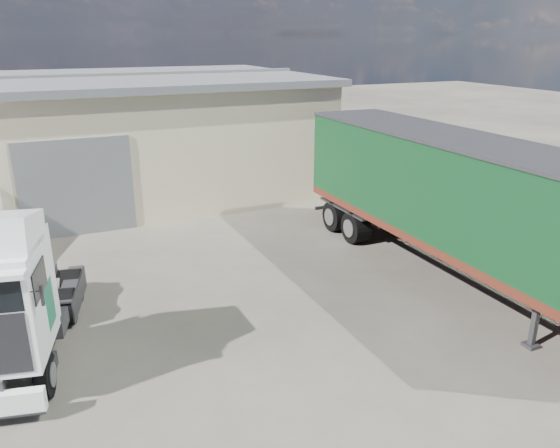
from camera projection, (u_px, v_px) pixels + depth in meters
name	position (u px, v px, depth m)	size (l,w,h in m)	color
ground	(216.00, 359.00, 12.60)	(120.00, 120.00, 0.00)	#2C2924
brick_boundary_wall	(443.00, 188.00, 21.81)	(0.35, 26.00, 2.50)	maroon
box_trailer	(453.00, 193.00, 16.19)	(2.79, 12.94, 4.30)	#2D2D30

